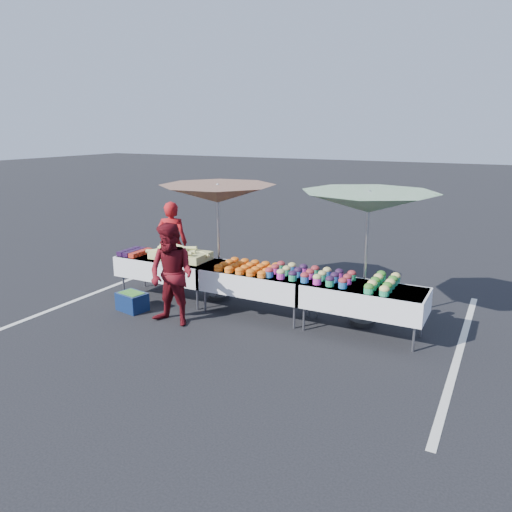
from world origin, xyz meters
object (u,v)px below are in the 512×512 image
at_px(umbrella_right, 369,203).
at_px(storage_bin, 132,301).
at_px(table_left, 168,267).
at_px(vendor, 172,243).
at_px(umbrella_left, 218,195).
at_px(customer, 172,275).
at_px(table_right, 363,297).
at_px(table_center, 256,280).

height_order(umbrella_right, storage_bin, umbrella_right).
distance_m(table_left, umbrella_right, 3.78).
distance_m(table_left, vendor, 0.94).
xyz_separation_m(umbrella_left, storage_bin, (-0.99, -1.23, -1.73)).
bearing_deg(customer, vendor, 127.81).
xyz_separation_m(table_right, vendor, (-4.07, 0.77, 0.24)).
xyz_separation_m(table_left, customer, (0.84, -1.00, 0.23)).
height_order(vendor, umbrella_left, umbrella_left).
bearing_deg(umbrella_right, vendor, 174.66).
height_order(vendor, umbrella_right, umbrella_right).
bearing_deg(vendor, storage_bin, 78.00).
distance_m(umbrella_right, storage_bin, 4.24).
relative_size(table_center, umbrella_left, 0.74).
bearing_deg(customer, umbrella_left, 91.21).
distance_m(vendor, umbrella_left, 1.74).
xyz_separation_m(vendor, storage_bin, (0.33, -1.61, -0.66)).
relative_size(table_left, storage_bin, 3.41).
bearing_deg(umbrella_left, storage_bin, -128.59).
xyz_separation_m(table_center, table_right, (1.80, 0.00, 0.00)).
height_order(table_center, customer, customer).
height_order(customer, storage_bin, customer).
relative_size(umbrella_right, storage_bin, 4.27).
bearing_deg(table_left, table_center, 0.00).
bearing_deg(vendor, umbrella_left, 140.67).
bearing_deg(umbrella_left, table_left, -154.50).
distance_m(table_right, storage_bin, 3.86).
height_order(table_right, customer, customer).
bearing_deg(umbrella_left, table_center, -22.59).
height_order(table_center, umbrella_left, umbrella_left).
bearing_deg(storage_bin, table_left, 91.15).
height_order(table_left, umbrella_left, umbrella_left).
xyz_separation_m(table_right, storage_bin, (-3.75, -0.83, -0.42)).
xyz_separation_m(table_left, table_right, (3.60, 0.00, 0.00)).
height_order(table_center, storage_bin, table_center).
bearing_deg(umbrella_left, customer, -90.07).
bearing_deg(table_center, customer, -134.02).
distance_m(customer, storage_bin, 1.19).
xyz_separation_m(table_right, customer, (-2.76, -1.00, 0.23)).
height_order(table_center, vendor, vendor).
xyz_separation_m(table_left, storage_bin, (-0.15, -0.83, -0.42)).
xyz_separation_m(vendor, customer, (1.31, -1.77, -0.01)).
relative_size(table_right, vendor, 1.13).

